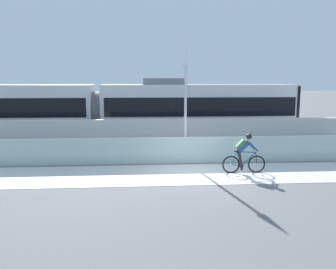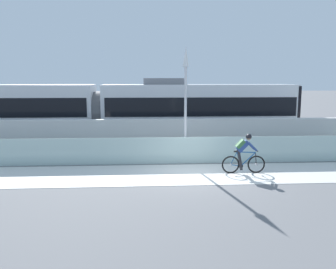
{
  "view_description": "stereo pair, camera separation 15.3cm",
  "coord_description": "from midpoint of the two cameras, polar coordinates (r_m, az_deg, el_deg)",
  "views": [
    {
      "loc": [
        -2.1,
        -14.0,
        3.78
      ],
      "look_at": [
        -0.91,
        2.35,
        1.25
      ],
      "focal_mm": 38.76,
      "sensor_mm": 36.0,
      "label": 1
    },
    {
      "loc": [
        -1.94,
        -14.01,
        3.78
      ],
      "look_at": [
        -0.91,
        2.35,
        1.25
      ],
      "focal_mm": 38.76,
      "sensor_mm": 36.0,
      "label": 2
    }
  ],
  "objects": [
    {
      "name": "lamp_post_antenna",
      "position": [
        16.27,
        2.52,
        7.05
      ],
      "size": [
        0.28,
        0.28,
        5.2
      ],
      "color": "gray",
      "rests_on": "ground"
    },
    {
      "name": "glass_parapet",
      "position": [
        16.3,
        3.07,
        -2.5
      ],
      "size": [
        32.0,
        0.05,
        1.2
      ],
      "primitive_type": "cube",
      "color": "#ADC6C1",
      "rests_on": "ground"
    },
    {
      "name": "ground_plane",
      "position": [
        14.65,
        3.96,
        -6.2
      ],
      "size": [
        200.0,
        200.0,
        0.0
      ],
      "primitive_type": "plane",
      "color": "slate"
    },
    {
      "name": "tram_rail_far",
      "position": [
        22.0,
        1.2,
        -1.12
      ],
      "size": [
        32.0,
        0.08,
        0.01
      ],
      "primitive_type": "cube",
      "color": "#595654",
      "rests_on": "ground"
    },
    {
      "name": "tram_rail_near",
      "position": [
        20.59,
        1.57,
        -1.8
      ],
      "size": [
        32.0,
        0.08,
        0.01
      ],
      "primitive_type": "cube",
      "color": "#595654",
      "rests_on": "ground"
    },
    {
      "name": "cyclist_on_bike",
      "position": [
        14.87,
        11.56,
        -2.97
      ],
      "size": [
        1.77,
        0.58,
        1.61
      ],
      "color": "black",
      "rests_on": "ground"
    },
    {
      "name": "bike_path_deck",
      "position": [
        14.65,
        3.96,
        -6.18
      ],
      "size": [
        32.0,
        3.2,
        0.01
      ],
      "primitive_type": "cube",
      "color": "silver",
      "rests_on": "ground"
    },
    {
      "name": "concrete_barrier_wall",
      "position": [
        18.0,
        2.36,
        -0.41
      ],
      "size": [
        32.0,
        0.36,
        1.82
      ],
      "primitive_type": "cube",
      "color": "silver",
      "rests_on": "ground"
    },
    {
      "name": "tram",
      "position": [
        21.1,
        -11.2,
        3.47
      ],
      "size": [
        22.56,
        2.54,
        3.81
      ],
      "color": "silver",
      "rests_on": "ground"
    }
  ]
}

